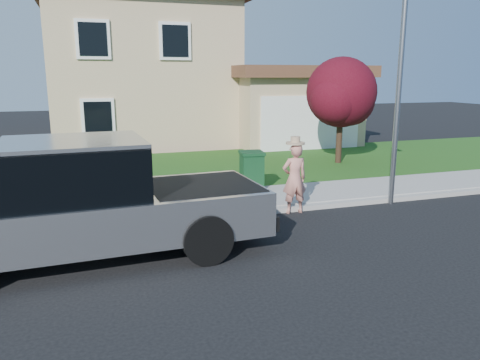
# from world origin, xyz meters

# --- Properties ---
(ground) EXTENTS (80.00, 80.00, 0.00)m
(ground) POSITION_xyz_m (0.00, 0.00, 0.00)
(ground) COLOR black
(ground) RESTS_ON ground
(curb) EXTENTS (40.00, 0.20, 0.12)m
(curb) POSITION_xyz_m (1.00, 2.90, 0.06)
(curb) COLOR gray
(curb) RESTS_ON ground
(sidewalk) EXTENTS (40.00, 2.00, 0.15)m
(sidewalk) POSITION_xyz_m (1.00, 4.00, 0.07)
(sidewalk) COLOR gray
(sidewalk) RESTS_ON ground
(lawn) EXTENTS (40.00, 7.00, 0.10)m
(lawn) POSITION_xyz_m (1.00, 8.50, 0.05)
(lawn) COLOR #1B4714
(lawn) RESTS_ON ground
(house) EXTENTS (14.00, 11.30, 6.85)m
(house) POSITION_xyz_m (1.31, 16.38, 3.17)
(house) COLOR tan
(house) RESTS_ON ground
(pickup_truck) EXTENTS (6.72, 2.64, 2.17)m
(pickup_truck) POSITION_xyz_m (-2.76, 1.34, 1.01)
(pickup_truck) COLOR black
(pickup_truck) RESTS_ON ground
(woman) EXTENTS (0.63, 0.45, 1.86)m
(woman) POSITION_xyz_m (1.98, 2.77, 0.88)
(woman) COLOR tan
(woman) RESTS_ON ground
(ornamental_tree) EXTENTS (2.77, 2.50, 3.80)m
(ornamental_tree) POSITION_xyz_m (6.12, 7.84, 2.53)
(ornamental_tree) COLOR black
(ornamental_tree) RESTS_ON lawn
(trash_bin) EXTENTS (0.73, 0.81, 1.04)m
(trash_bin) POSITION_xyz_m (1.64, 4.86, 0.68)
(trash_bin) COLOR #0E361A
(trash_bin) RESTS_ON sidewalk
(street_lamp) EXTENTS (0.35, 0.72, 5.52)m
(street_lamp) POSITION_xyz_m (4.72, 2.69, 3.15)
(street_lamp) COLOR slate
(street_lamp) RESTS_ON ground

